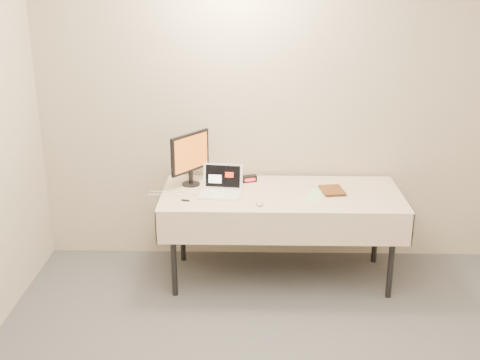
{
  "coord_description": "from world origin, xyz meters",
  "views": [
    {
      "loc": [
        -0.24,
        -2.33,
        2.38
      ],
      "look_at": [
        -0.32,
        1.99,
        0.86
      ],
      "focal_mm": 45.0,
      "sensor_mm": 36.0,
      "label": 1
    }
  ],
  "objects_px": {
    "monitor": "(190,155)",
    "book": "(322,178)",
    "laptop": "(221,187)",
    "table": "(281,200)"
  },
  "relations": [
    {
      "from": "laptop",
      "to": "book",
      "type": "bearing_deg",
      "value": 9.71
    },
    {
      "from": "table",
      "to": "book",
      "type": "distance_m",
      "value": 0.36
    },
    {
      "from": "table",
      "to": "monitor",
      "type": "xyz_separation_m",
      "value": [
        -0.72,
        0.17,
        0.31
      ]
    },
    {
      "from": "monitor",
      "to": "book",
      "type": "relative_size",
      "value": 1.87
    },
    {
      "from": "table",
      "to": "monitor",
      "type": "bearing_deg",
      "value": 166.91
    },
    {
      "from": "table",
      "to": "book",
      "type": "height_order",
      "value": "book"
    },
    {
      "from": "table",
      "to": "monitor",
      "type": "height_order",
      "value": "monitor"
    },
    {
      "from": "laptop",
      "to": "monitor",
      "type": "bearing_deg",
      "value": 150.41
    },
    {
      "from": "monitor",
      "to": "book",
      "type": "height_order",
      "value": "monitor"
    },
    {
      "from": "table",
      "to": "monitor",
      "type": "relative_size",
      "value": 4.36
    }
  ]
}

